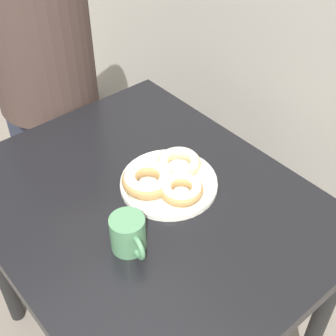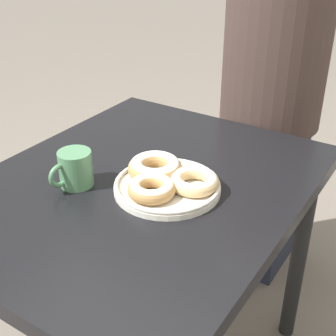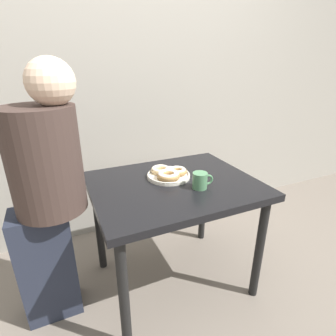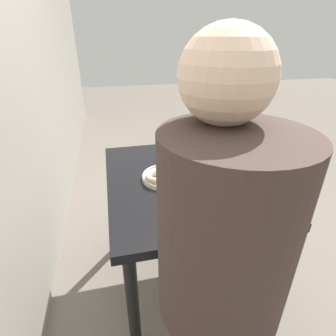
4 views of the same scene
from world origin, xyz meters
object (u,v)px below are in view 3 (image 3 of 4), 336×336
at_px(person_figure, 47,194).
at_px(dining_table, 174,196).
at_px(donut_plate, 168,174).
at_px(coffee_mug, 200,180).

bearing_deg(person_figure, dining_table, -6.68).
height_order(dining_table, donut_plate, donut_plate).
height_order(donut_plate, person_figure, person_figure).
xyz_separation_m(dining_table, coffee_mug, (0.10, -0.12, 0.13)).
bearing_deg(person_figure, donut_plate, -0.52).
bearing_deg(donut_plate, person_figure, 179.48).
distance_m(donut_plate, person_figure, 0.66).
xyz_separation_m(coffee_mug, person_figure, (-0.76, 0.20, -0.02)).
xyz_separation_m(donut_plate, coffee_mug, (0.10, -0.20, 0.02)).
relative_size(dining_table, coffee_mug, 7.94).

